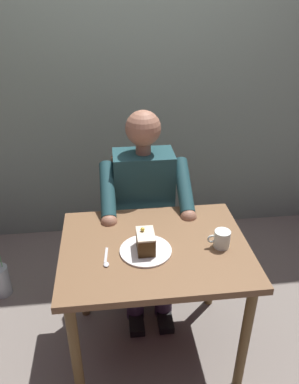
% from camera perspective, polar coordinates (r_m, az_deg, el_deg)
% --- Properties ---
extents(ground_plane, '(14.00, 14.00, 0.00)m').
position_cam_1_polar(ground_plane, '(2.37, 0.69, -22.48)').
color(ground_plane, slate).
extents(cafe_rear_panel, '(6.40, 0.12, 3.00)m').
position_cam_1_polar(cafe_rear_panel, '(2.80, -2.78, 21.80)').
color(cafe_rear_panel, gray).
rests_on(cafe_rear_panel, ground).
extents(dining_table, '(0.93, 0.71, 0.73)m').
position_cam_1_polar(dining_table, '(1.91, 0.81, -10.65)').
color(dining_table, brown).
rests_on(dining_table, ground).
extents(chair, '(0.42, 0.42, 0.89)m').
position_cam_1_polar(chair, '(2.50, -1.08, -3.92)').
color(chair, brown).
rests_on(chair, ground).
extents(seated_person, '(0.53, 0.58, 1.25)m').
position_cam_1_polar(seated_person, '(2.27, -0.69, -2.83)').
color(seated_person, '#1D4248').
rests_on(seated_person, ground).
extents(dessert_plate, '(0.25, 0.25, 0.01)m').
position_cam_1_polar(dessert_plate, '(1.81, -0.59, -8.99)').
color(dessert_plate, white).
rests_on(dessert_plate, dining_table).
extents(cake_slice, '(0.08, 0.13, 0.12)m').
position_cam_1_polar(cake_slice, '(1.78, -0.60, -7.61)').
color(cake_slice, '#422B12').
rests_on(cake_slice, dessert_plate).
extents(coffee_cup, '(0.11, 0.08, 0.09)m').
position_cam_1_polar(coffee_cup, '(1.85, 11.04, -7.05)').
color(coffee_cup, white).
rests_on(coffee_cup, dining_table).
extents(dessert_spoon, '(0.03, 0.14, 0.01)m').
position_cam_1_polar(dessert_spoon, '(1.77, -6.67, -10.36)').
color(dessert_spoon, silver).
rests_on(dessert_spoon, dining_table).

